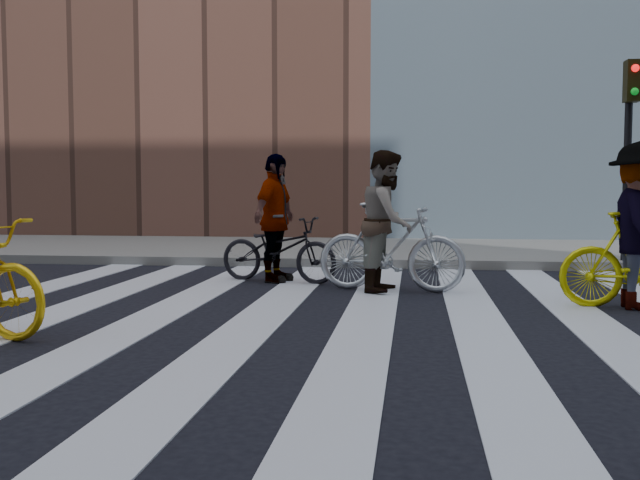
% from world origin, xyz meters
% --- Properties ---
extents(ground, '(100.00, 100.00, 0.00)m').
position_xyz_m(ground, '(0.00, 0.00, 0.00)').
color(ground, black).
rests_on(ground, ground).
extents(sidewalk_far, '(100.00, 5.00, 0.15)m').
position_xyz_m(sidewalk_far, '(0.00, 7.50, 0.07)').
color(sidewalk_far, gray).
rests_on(sidewalk_far, ground).
extents(zebra_crosswalk, '(8.25, 10.00, 0.01)m').
position_xyz_m(zebra_crosswalk, '(0.00, 0.00, 0.01)').
color(zebra_crosswalk, silver).
rests_on(zebra_crosswalk, ground).
extents(traffic_signal, '(0.22, 0.42, 3.33)m').
position_xyz_m(traffic_signal, '(4.40, 5.32, 2.28)').
color(traffic_signal, black).
rests_on(traffic_signal, ground).
extents(bike_silver_mid, '(1.97, 0.86, 1.14)m').
position_xyz_m(bike_silver_mid, '(0.72, 2.40, 0.57)').
color(bike_silver_mid, silver).
rests_on(bike_silver_mid, ground).
extents(bike_dark_rear, '(1.86, 1.07, 0.92)m').
position_xyz_m(bike_dark_rear, '(-0.88, 3.11, 0.46)').
color(bike_dark_rear, black).
rests_on(bike_dark_rear, ground).
extents(rider_mid, '(0.83, 0.98, 1.81)m').
position_xyz_m(rider_mid, '(0.67, 2.40, 0.90)').
color(rider_mid, slate).
rests_on(rider_mid, ground).
extents(rider_right, '(0.73, 1.21, 1.84)m').
position_xyz_m(rider_right, '(3.46, 1.37, 0.92)').
color(rider_right, slate).
rests_on(rider_right, ground).
extents(rider_rear, '(0.71, 1.14, 1.80)m').
position_xyz_m(rider_rear, '(-0.93, 3.11, 0.90)').
color(rider_rear, slate).
rests_on(rider_rear, ground).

